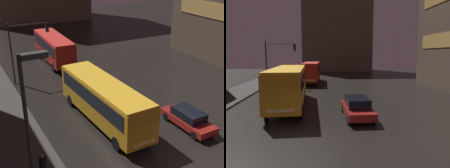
# 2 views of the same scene
# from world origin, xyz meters

# --- Properties ---
(sidewalk_left) EXTENTS (4.00, 48.00, 0.15)m
(sidewalk_left) POSITION_xyz_m (-9.00, 10.00, 0.07)
(sidewalk_left) COLOR #3D3A38
(sidewalk_left) RESTS_ON ground
(bus_near) EXTENTS (2.91, 10.60, 3.32)m
(bus_near) POSITION_xyz_m (-2.21, 8.77, 2.04)
(bus_near) COLOR orange
(bus_near) RESTS_ON ground
(bus_far) EXTENTS (2.68, 9.24, 3.20)m
(bus_far) POSITION_xyz_m (-0.88, 24.38, 1.97)
(bus_far) COLOR #AD1E19
(bus_far) RESTS_ON ground
(car_taxi) EXTENTS (1.84, 4.59, 1.43)m
(car_taxi) POSITION_xyz_m (3.02, 4.97, 0.74)
(car_taxi) COLOR maroon
(car_taxi) RESTS_ON ground
(pedestrian_mid) EXTENTS (0.53, 0.53, 1.64)m
(pedestrian_mid) POSITION_xyz_m (-8.42, 4.35, 1.14)
(pedestrian_mid) COLOR black
(pedestrian_mid) RESTS_ON sidewalk_left
(traffic_light_main) EXTENTS (3.99, 0.35, 6.15)m
(traffic_light_main) POSITION_xyz_m (-5.24, 19.87, 4.22)
(traffic_light_main) COLOR #2D2D2D
(traffic_light_main) RESTS_ON ground
(street_lamp_sidewalk) EXTENTS (1.25, 0.36, 8.58)m
(street_lamp_sidewalk) POSITION_xyz_m (-9.41, 1.39, 5.73)
(street_lamp_sidewalk) COLOR #2D2D2D
(street_lamp_sidewalk) RESTS_ON sidewalk_left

